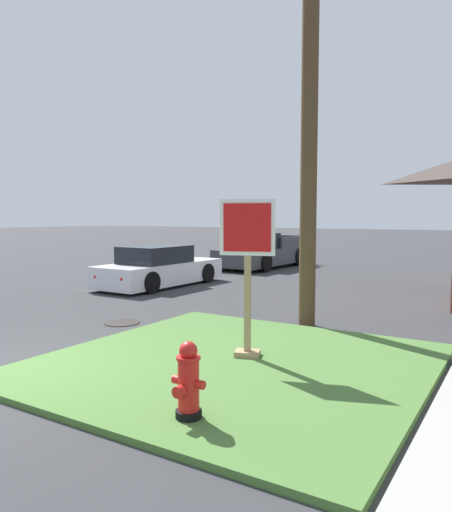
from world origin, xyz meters
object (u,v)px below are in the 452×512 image
Objects in this scene: manhole_cover at (122,323)px; parked_sedan_white at (159,268)px; stop_sign at (247,277)px; fire_hydrant at (188,382)px; utility_pole at (310,68)px; pickup_truck_charcoal at (262,253)px.

parked_sedan_white reaches higher than manhole_cover.
stop_sign is at bearing -15.38° from manhole_cover.
manhole_cover is 0.16× the size of parked_sedan_white.
stop_sign reaches higher than fire_hydrant.
stop_sign reaches higher than parked_sedan_white.
utility_pole is (-0.75, 4.96, 4.49)m from fire_hydrant.
stop_sign reaches higher than pickup_truck_charcoal.
stop_sign is (-0.57, 2.25, 0.80)m from fire_hydrant.
pickup_truck_charcoal reaches higher than fire_hydrant.
utility_pole is at bearing 98.57° from fire_hydrant.
stop_sign reaches higher than manhole_cover.
parked_sedan_white is at bearing 155.19° from utility_pole.
parked_sedan_white is 0.87× the size of pickup_truck_charcoal.
stop_sign is 8.35m from parked_sedan_white.
fire_hydrant is at bearing -81.43° from utility_pole.
manhole_cover is 6.17m from utility_pole.
manhole_cover is (-3.43, 0.94, -1.25)m from stop_sign.
parked_sedan_white is (-6.23, 5.50, -0.72)m from stop_sign.
fire_hydrant is 1.14× the size of manhole_cover.
manhole_cover is 0.07× the size of utility_pole.
fire_hydrant is at bearing -38.62° from manhole_cover.
parked_sedan_white is at bearing 121.59° from manhole_cover.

